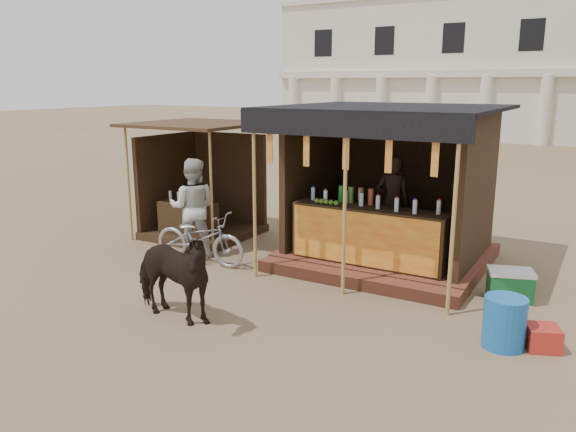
# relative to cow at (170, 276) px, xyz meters

# --- Properties ---
(ground) EXTENTS (120.00, 120.00, 0.00)m
(ground) POSITION_rel_cow_xyz_m (0.60, 0.52, -0.64)
(ground) COLOR #846B4C
(ground) RESTS_ON ground
(main_stall) EXTENTS (3.60, 3.61, 2.78)m
(main_stall) POSITION_rel_cow_xyz_m (1.60, 3.88, 0.39)
(main_stall) COLOR brown
(main_stall) RESTS_ON ground
(secondary_stall) EXTENTS (2.40, 2.40, 2.38)m
(secondary_stall) POSITION_rel_cow_xyz_m (-2.57, 3.75, 0.21)
(secondary_stall) COLOR #392514
(secondary_stall) RESTS_ON ground
(cow) EXTENTS (1.56, 0.78, 1.28)m
(cow) POSITION_rel_cow_xyz_m (0.00, 0.00, 0.00)
(cow) COLOR black
(cow) RESTS_ON ground
(motorbike) EXTENTS (1.84, 0.79, 0.94)m
(motorbike) POSITION_rel_cow_xyz_m (-1.25, 2.16, -0.17)
(motorbike) COLOR #9C9DA5
(motorbike) RESTS_ON ground
(bystander) EXTENTS (1.11, 1.03, 1.83)m
(bystander) POSITION_rel_cow_xyz_m (-1.68, 2.52, 0.27)
(bystander) COLOR beige
(bystander) RESTS_ON ground
(blue_barrel) EXTENTS (0.64, 0.64, 0.64)m
(blue_barrel) POSITION_rel_cow_xyz_m (4.04, 1.43, -0.32)
(blue_barrel) COLOR #165DA8
(blue_barrel) RESTS_ON ground
(red_crate) EXTENTS (0.49, 0.48, 0.29)m
(red_crate) POSITION_rel_cow_xyz_m (4.46, 1.61, -0.49)
(red_crate) COLOR #AD251C
(red_crate) RESTS_ON ground
(cooler) EXTENTS (0.75, 0.63, 0.46)m
(cooler) POSITION_rel_cow_xyz_m (3.84, 3.12, -0.41)
(cooler) COLOR #16662E
(cooler) RESTS_ON ground
(background_building) EXTENTS (26.00, 7.45, 8.18)m
(background_building) POSITION_rel_cow_xyz_m (-1.40, 30.46, 3.34)
(background_building) COLOR silver
(background_building) RESTS_ON ground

